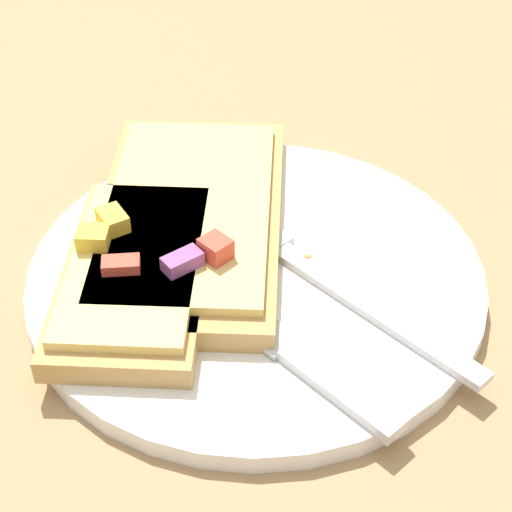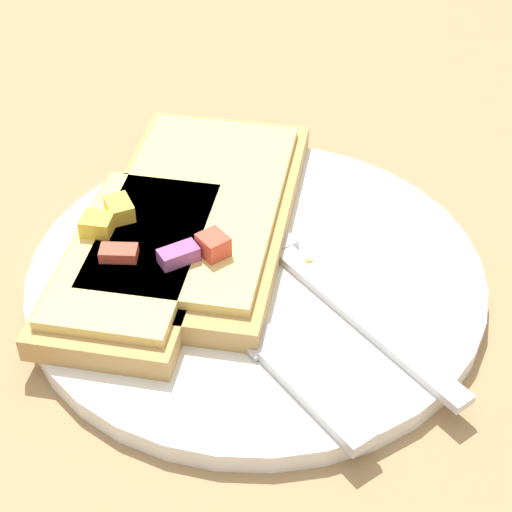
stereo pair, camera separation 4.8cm
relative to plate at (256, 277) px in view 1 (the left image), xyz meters
name	(u,v)px [view 1 (the left image)]	position (x,y,z in m)	size (l,w,h in m)	color
ground_plane	(256,285)	(0.00, 0.00, -0.01)	(4.00, 4.00, 0.00)	#9E7A51
plate	(256,277)	(0.00, 0.00, 0.00)	(0.26, 0.26, 0.01)	white
fork	(299,262)	(0.03, 0.00, 0.01)	(0.14, 0.20, 0.01)	silver
knife	(278,341)	(0.00, -0.06, 0.01)	(0.12, 0.17, 0.01)	silver
pizza_slice_main	(190,218)	(-0.03, 0.04, 0.02)	(0.15, 0.22, 0.03)	tan
pizza_slice_corner	(135,268)	(-0.07, 0.00, 0.02)	(0.11, 0.17, 0.03)	tan
crumb_scatter	(236,284)	(-0.01, -0.01, 0.01)	(0.11, 0.04, 0.01)	#9D7D4B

